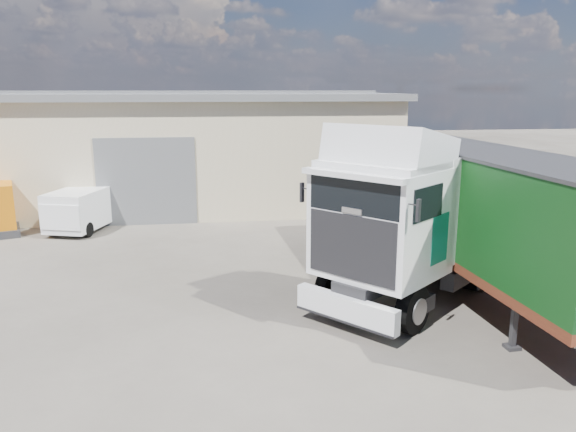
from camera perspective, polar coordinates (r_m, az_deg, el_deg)
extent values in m
plane|color=#2B2822|center=(14.38, -9.93, -9.95)|extent=(120.00, 120.00, 0.00)
cube|color=#BDB091|center=(30.16, -20.68, 6.25)|extent=(30.00, 12.00, 5.00)
cube|color=#525456|center=(30.01, -21.08, 11.28)|extent=(30.60, 12.60, 0.30)
cube|color=#525456|center=(23.68, -14.19, 3.39)|extent=(4.00, 0.08, 3.60)
cube|color=#525456|center=(30.00, -21.11, 11.66)|extent=(30.60, 0.40, 0.15)
cube|color=brown|center=(22.53, 21.14, 1.02)|extent=(0.35, 26.00, 2.50)
cylinder|color=black|center=(13.90, 8.35, -8.22)|extent=(2.55, 2.71, 1.12)
cylinder|color=black|center=(16.98, 15.25, -4.62)|extent=(2.59, 2.75, 1.12)
cylinder|color=black|center=(18.28, 17.33, -3.52)|extent=(2.59, 2.75, 1.12)
cube|color=#2D2D30|center=(15.86, 13.45, -4.26)|extent=(5.93, 5.29, 0.32)
cube|color=white|center=(13.11, 5.91, -9.36)|extent=(1.97, 2.22, 0.58)
cube|color=white|center=(13.66, 9.45, -0.50)|extent=(3.58, 3.60, 2.60)
cube|color=black|center=(12.77, 6.47, -3.19)|extent=(1.57, 1.81, 1.48)
cube|color=black|center=(12.52, 6.66, 1.97)|extent=(1.60, 1.84, 0.80)
cube|color=white|center=(13.56, 10.19, 6.54)|extent=(3.27, 3.34, 1.30)
cube|color=#0D5B4D|center=(14.79, 5.92, -0.54)|extent=(0.61, 0.53, 1.17)
cube|color=#0D5B4D|center=(13.47, 15.18, -2.25)|extent=(0.61, 0.53, 1.17)
cylinder|color=#2D2D30|center=(17.00, 15.69, -2.47)|extent=(1.65, 1.65, 0.13)
cube|color=#2D2D30|center=(13.22, 21.97, -10.26)|extent=(0.31, 0.31, 1.09)
cylinder|color=black|center=(20.14, 12.21, -1.84)|extent=(2.58, 1.19, 1.05)
cube|color=#2D2D30|center=(16.58, 17.68, -4.02)|extent=(1.44, 11.90, 0.35)
cube|color=#5E2C15|center=(16.49, 17.76, -2.93)|extent=(3.12, 11.99, 0.24)
cube|color=black|center=(16.18, 18.09, 1.87)|extent=(3.12, 11.99, 2.57)
cube|color=#2D2D30|center=(16.00, 18.42, 6.46)|extent=(3.18, 12.06, 0.08)
cylinder|color=black|center=(23.01, -21.28, -1.22)|extent=(1.76, 1.05, 0.57)
cylinder|color=black|center=(25.36, -18.12, 0.26)|extent=(1.76, 1.05, 0.57)
cube|color=white|center=(24.04, -19.74, 1.00)|extent=(2.77, 4.30, 1.47)
cube|color=white|center=(22.66, -21.73, 0.05)|extent=(1.76, 1.23, 0.95)
cube|color=black|center=(22.72, -21.61, 1.32)|extent=(1.47, 0.52, 0.52)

